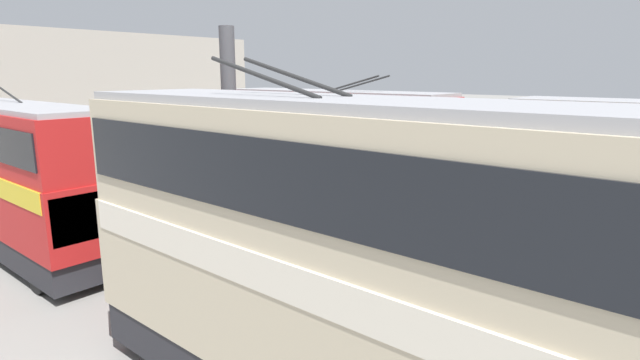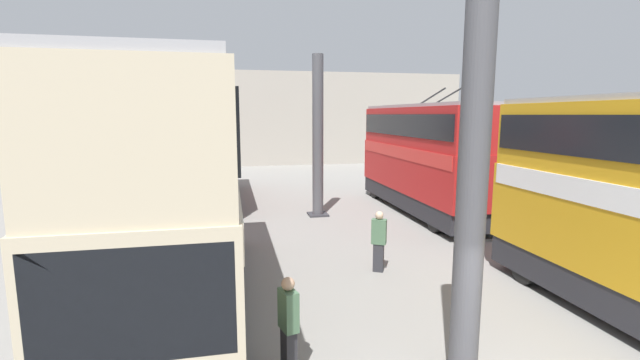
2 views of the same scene
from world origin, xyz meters
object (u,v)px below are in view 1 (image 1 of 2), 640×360
object	(u,v)px
bus_left_far	(332,145)
bus_right_mid	(19,169)
bus_right_near	(343,253)
person_aisle_midway	(430,263)

from	to	relation	value
bus_left_far	bus_right_mid	distance (m)	11.01
bus_right_mid	bus_left_far	bearing A→B (deg)	-115.19
bus_right_near	person_aisle_midway	distance (m)	5.83
bus_left_far	bus_right_near	bearing A→B (deg)	129.85
bus_right_near	bus_right_mid	size ratio (longest dim) A/B	1.02
bus_left_far	bus_right_mid	world-z (taller)	bus_left_far
person_aisle_midway	bus_right_near	bearing A→B (deg)	131.95
bus_right_mid	person_aisle_midway	world-z (taller)	bus_right_mid
bus_left_far	person_aisle_midway	distance (m)	8.65
bus_left_far	bus_right_mid	xyz separation A→B (m)	(4.69, 9.97, -0.14)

